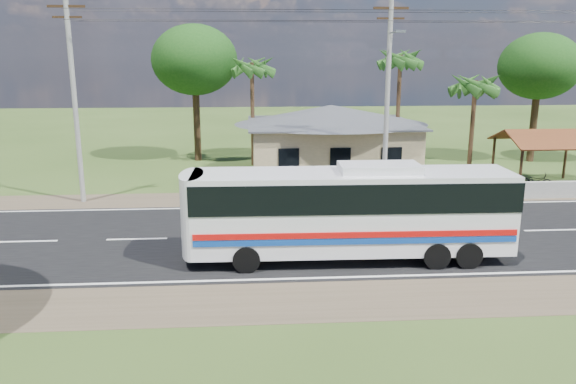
% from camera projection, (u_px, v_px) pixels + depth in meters
% --- Properties ---
extents(ground, '(120.00, 120.00, 0.00)m').
position_uv_depth(ground, '(349.00, 235.00, 24.08)').
color(ground, '#2E4418').
rests_on(ground, ground).
extents(road, '(120.00, 16.00, 0.03)m').
position_uv_depth(road, '(349.00, 235.00, 24.07)').
color(road, black).
rests_on(road, ground).
extents(house, '(12.40, 10.00, 5.00)m').
position_uv_depth(house, '(331.00, 132.00, 36.10)').
color(house, tan).
rests_on(house, ground).
extents(waiting_shed, '(5.20, 4.48, 3.35)m').
position_uv_depth(waiting_shed, '(547.00, 140.00, 32.51)').
color(waiting_shed, '#362313').
rests_on(waiting_shed, ground).
extents(concrete_barrier, '(7.00, 0.30, 0.90)m').
position_uv_depth(concrete_barrier, '(552.00, 190.00, 30.18)').
color(concrete_barrier, '#9E9E99').
rests_on(concrete_barrier, ground).
extents(utility_poles, '(32.80, 2.22, 11.00)m').
position_uv_depth(utility_poles, '(381.00, 89.00, 29.15)').
color(utility_poles, '#9E9E99').
rests_on(utility_poles, ground).
extents(palm_near, '(2.80, 2.80, 6.70)m').
position_uv_depth(palm_near, '(475.00, 85.00, 33.99)').
color(palm_near, '#47301E').
rests_on(palm_near, ground).
extents(palm_mid, '(2.80, 2.80, 8.20)m').
position_uv_depth(palm_mid, '(400.00, 60.00, 37.77)').
color(palm_mid, '#47301E').
rests_on(palm_mid, ground).
extents(palm_far, '(2.80, 2.80, 7.70)m').
position_uv_depth(palm_far, '(252.00, 67.00, 37.71)').
color(palm_far, '#47301E').
rests_on(palm_far, ground).
extents(tree_behind_house, '(6.00, 6.00, 9.61)m').
position_uv_depth(tree_behind_house, '(194.00, 60.00, 39.28)').
color(tree_behind_house, '#47301E').
rests_on(tree_behind_house, ground).
extents(tree_behind_shed, '(5.60, 5.60, 9.02)m').
position_uv_depth(tree_behind_shed, '(539.00, 67.00, 39.03)').
color(tree_behind_shed, '#47301E').
rests_on(tree_behind_shed, ground).
extents(coach_bus, '(11.84, 2.73, 3.66)m').
position_uv_depth(coach_bus, '(352.00, 206.00, 20.75)').
color(coach_bus, silver).
rests_on(coach_bus, ground).
extents(motorcycle, '(1.89, 1.25, 0.94)m').
position_uv_depth(motorcycle, '(536.00, 181.00, 32.25)').
color(motorcycle, black).
rests_on(motorcycle, ground).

